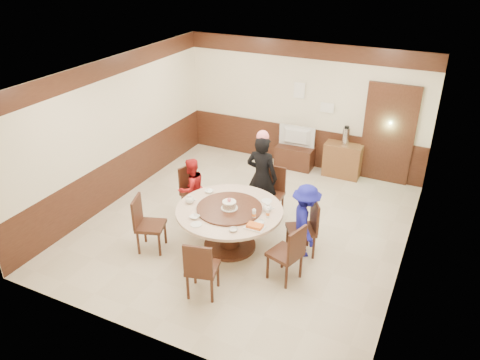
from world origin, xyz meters
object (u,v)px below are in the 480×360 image
at_px(person_blue, 305,221).
at_px(television, 296,137).
at_px(birthday_cake, 229,205).
at_px(thermos, 346,136).
at_px(side_cabinet, 343,160).
at_px(banquet_table, 230,220).
at_px(shrimp_platter, 255,227).
at_px(person_standing, 262,177).
at_px(tv_stand, 295,157).
at_px(person_red, 191,188).

relative_size(person_blue, television, 1.54).
height_order(person_blue, television, person_blue).
bearing_deg(birthday_cake, thermos, 74.00).
bearing_deg(television, thermos, 179.02).
bearing_deg(side_cabinet, birthday_cake, -105.78).
relative_size(television, side_cabinet, 1.03).
height_order(banquet_table, shrimp_platter, shrimp_platter).
relative_size(person_standing, thermos, 4.31).
xyz_separation_m(person_standing, tv_stand, (-0.16, 2.30, -0.57)).
height_order(birthday_cake, shrimp_platter, birthday_cake).
bearing_deg(person_blue, banquet_table, 77.99).
bearing_deg(shrimp_platter, tv_stand, 100.38).
height_order(person_blue, birthday_cake, person_blue).
relative_size(person_blue, thermos, 3.34).
bearing_deg(person_blue, television, -7.24).
relative_size(tv_stand, side_cabinet, 1.06).
distance_m(person_standing, tv_stand, 2.38).
xyz_separation_m(shrimp_platter, tv_stand, (-0.70, 3.81, -0.53)).
distance_m(birthday_cake, television, 3.49).
bearing_deg(banquet_table, birthday_cake, -66.98).
relative_size(person_red, thermos, 3.09).
bearing_deg(person_red, tv_stand, -178.50).
bearing_deg(television, side_cabinet, 179.04).
distance_m(person_red, tv_stand, 3.06).
xyz_separation_m(banquet_table, birthday_cake, (0.01, -0.02, 0.31)).
bearing_deg(birthday_cake, person_standing, 87.03).
bearing_deg(shrimp_platter, thermos, 83.89).
relative_size(television, thermos, 2.16).
bearing_deg(thermos, person_blue, -86.94).
bearing_deg(person_blue, person_standing, 25.02).
bearing_deg(banquet_table, person_red, 151.20).
relative_size(person_standing, television, 1.99).
bearing_deg(television, birthday_cake, 89.09).
height_order(banquet_table, person_standing, person_standing).
bearing_deg(person_blue, person_red, 54.70).
bearing_deg(tv_stand, birthday_cake, -88.38).
xyz_separation_m(shrimp_platter, thermos, (0.41, 3.84, 0.16)).
height_order(person_standing, shrimp_platter, person_standing).
xyz_separation_m(banquet_table, person_blue, (1.19, 0.38, 0.10)).
xyz_separation_m(birthday_cake, thermos, (1.01, 3.52, 0.09)).
bearing_deg(shrimp_platter, birthday_cake, 152.20).
bearing_deg(person_blue, tv_stand, -7.24).
bearing_deg(side_cabinet, banquet_table, -106.02).
height_order(person_red, birthday_cake, person_red).
bearing_deg(person_standing, television, -85.63).
height_order(person_blue, thermos, person_blue).
bearing_deg(shrimp_platter, banquet_table, 150.95).
distance_m(banquet_table, person_standing, 1.20).
height_order(person_blue, side_cabinet, person_blue).
relative_size(tv_stand, television, 1.03).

